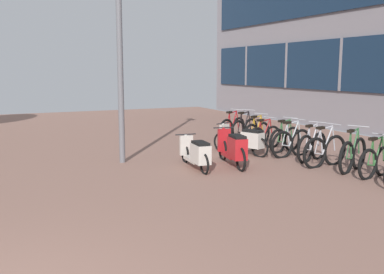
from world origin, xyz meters
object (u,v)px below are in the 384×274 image
object	(u,v)px
bicycle_rack_01	(376,162)
scooter_far	(197,153)
bicycle_rack_04	(312,147)
scooter_near	(234,149)
lamp_post	(119,22)
bicycle_rack_03	(325,151)
bicycle_rack_10	(232,128)
scooter_mid	(245,140)
bicycle_rack_07	(264,137)
bicycle_rack_05	(292,143)
bicycle_rack_02	(353,155)
bicycle_rack_06	(285,139)
bicycle_rack_08	(257,134)
bicycle_rack_09	(244,130)

from	to	relation	value
bicycle_rack_01	scooter_far	size ratio (longest dim) A/B	0.72
bicycle_rack_01	bicycle_rack_04	world-z (taller)	bicycle_rack_04
scooter_near	lamp_post	distance (m)	3.98
bicycle_rack_03	bicycle_rack_10	world-z (taller)	bicycle_rack_03
scooter_near	scooter_mid	bearing A→B (deg)	48.17
scooter_near	scooter_far	size ratio (longest dim) A/B	1.02
bicycle_rack_03	bicycle_rack_07	world-z (taller)	bicycle_rack_03
bicycle_rack_04	lamp_post	distance (m)	5.55
bicycle_rack_05	lamp_post	xyz separation A→B (m)	(-4.18, 1.17, 2.99)
bicycle_rack_07	scooter_near	xyz separation A→B (m)	(-1.99, -1.63, 0.09)
bicycle_rack_02	scooter_mid	world-z (taller)	bicycle_rack_02
bicycle_rack_06	bicycle_rack_10	world-z (taller)	bicycle_rack_10
bicycle_rack_03	bicycle_rack_10	distance (m)	4.43
bicycle_rack_02	bicycle_rack_10	world-z (taller)	bicycle_rack_02
bicycle_rack_08	bicycle_rack_10	bearing A→B (deg)	94.75
bicycle_rack_04	bicycle_rack_10	bearing A→B (deg)	90.73
bicycle_rack_08	bicycle_rack_07	bearing A→B (deg)	-104.52
bicycle_rack_01	scooter_near	distance (m)	3.07
bicycle_rack_09	lamp_post	world-z (taller)	lamp_post
bicycle_rack_09	scooter_far	bearing A→B (deg)	-137.01
bicycle_rack_07	bicycle_rack_08	size ratio (longest dim) A/B	1.03
bicycle_rack_05	bicycle_rack_08	bearing A→B (deg)	84.31
bicycle_rack_03	bicycle_rack_01	bearing A→B (deg)	-79.22
scooter_near	scooter_far	distance (m)	0.91
bicycle_rack_07	bicycle_rack_09	bearing A→B (deg)	84.71
bicycle_rack_05	scooter_mid	distance (m)	1.22
bicycle_rack_10	scooter_mid	size ratio (longest dim) A/B	0.77
scooter_far	lamp_post	xyz separation A→B (m)	(-1.31, 1.45, 2.97)
bicycle_rack_01	bicycle_rack_03	xyz separation A→B (m)	(-0.24, 1.26, 0.03)
bicycle_rack_10	bicycle_rack_08	bearing A→B (deg)	-85.25
bicycle_rack_10	lamp_post	distance (m)	5.58
bicycle_rack_04	bicycle_rack_08	size ratio (longest dim) A/B	1.05
lamp_post	scooter_near	bearing A→B (deg)	-34.71
bicycle_rack_06	scooter_far	size ratio (longest dim) A/B	0.74
bicycle_rack_10	scooter_mid	xyz separation A→B (m)	(-1.04, -2.41, 0.03)
bicycle_rack_02	bicycle_rack_09	size ratio (longest dim) A/B	1.02
bicycle_rack_10	scooter_near	bearing A→B (deg)	-120.09
bicycle_rack_03	bicycle_rack_07	bearing A→B (deg)	88.83
bicycle_rack_01	bicycle_rack_05	size ratio (longest dim) A/B	0.91
bicycle_rack_03	lamp_post	bearing A→B (deg)	149.64
bicycle_rack_02	bicycle_rack_06	world-z (taller)	bicycle_rack_02
bicycle_rack_06	scooter_far	distance (m)	3.26
bicycle_rack_08	scooter_near	xyz separation A→B (m)	(-2.15, -2.26, 0.08)
scooter_mid	bicycle_rack_06	bearing A→B (deg)	-5.53
lamp_post	bicycle_rack_07	bearing A→B (deg)	1.27
bicycle_rack_01	bicycle_rack_04	size ratio (longest dim) A/B	0.97
bicycle_rack_04	lamp_post	bearing A→B (deg)	157.32
scooter_near	bicycle_rack_07	bearing A→B (deg)	39.42
bicycle_rack_04	scooter_near	distance (m)	2.11
bicycle_rack_01	bicycle_rack_05	xyz separation A→B (m)	(-0.21, 2.53, 0.02)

